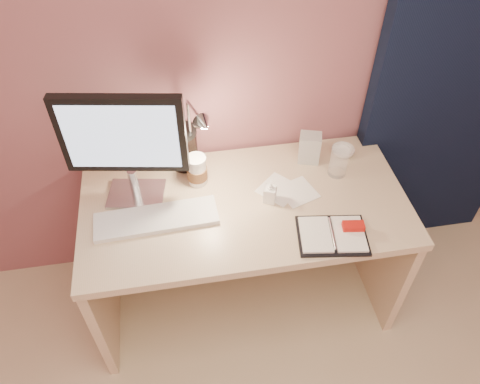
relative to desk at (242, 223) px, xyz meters
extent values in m
plane|color=#8C5159|center=(0.00, 0.30, 0.75)|extent=(3.50, 0.00, 3.50)
cube|color=black|center=(1.05, 0.24, 0.60)|extent=(0.85, 0.08, 2.20)
cube|color=beige|center=(0.00, -0.07, 0.21)|extent=(1.40, 0.70, 0.04)
cube|color=beige|center=(-0.68, -0.07, -0.16)|extent=(0.04, 0.66, 0.69)
cube|color=beige|center=(0.68, -0.07, -0.16)|extent=(0.04, 0.66, 0.69)
cube|color=beige|center=(0.00, 0.26, -0.10)|extent=(1.32, 0.03, 0.55)
cube|color=silver|center=(-0.46, 0.04, 0.23)|extent=(0.26, 0.21, 0.02)
cylinder|color=silver|center=(-0.46, 0.04, 0.31)|extent=(0.04, 0.04, 0.13)
cube|color=black|center=(-0.46, 0.04, 0.57)|extent=(0.49, 0.12, 0.35)
cube|color=#B1CDF0|center=(-0.45, 0.01, 0.57)|extent=(0.43, 0.08, 0.29)
cube|color=white|center=(-0.38, -0.11, 0.24)|extent=(0.51, 0.17, 0.02)
cube|color=black|center=(0.31, -0.32, 0.23)|extent=(0.30, 0.24, 0.01)
cube|color=white|center=(0.25, -0.31, 0.24)|extent=(0.15, 0.20, 0.01)
cube|color=white|center=(0.38, -0.32, 0.24)|extent=(0.15, 0.20, 0.01)
cube|color=red|center=(0.40, -0.30, 0.26)|extent=(0.09, 0.05, 0.02)
cube|color=white|center=(0.24, -0.05, 0.23)|extent=(0.19, 0.19, 0.00)
cube|color=white|center=(0.16, -0.02, 0.23)|extent=(0.22, 0.22, 0.00)
cylinder|color=white|center=(-0.19, 0.08, 0.29)|extent=(0.08, 0.08, 0.13)
cylinder|color=brown|center=(-0.19, 0.08, 0.28)|extent=(0.09, 0.09, 0.06)
cylinder|color=white|center=(-0.19, 0.08, 0.36)|extent=(0.09, 0.09, 0.01)
cylinder|color=white|center=(0.44, 0.04, 0.30)|extent=(0.08, 0.08, 0.14)
imported|color=white|center=(0.51, 0.16, 0.24)|extent=(0.12, 0.12, 0.03)
imported|color=white|center=(0.11, -0.08, 0.28)|extent=(0.07, 0.07, 0.11)
cylinder|color=black|center=(-0.23, 0.21, 0.32)|extent=(0.13, 0.13, 0.18)
cube|color=#B0B1AC|center=(0.34, 0.15, 0.30)|extent=(0.11, 0.10, 0.14)
cylinder|color=silver|center=(-0.20, 0.18, 0.23)|extent=(0.09, 0.09, 0.02)
cylinder|color=silver|center=(-0.20, 0.18, 0.41)|extent=(0.01, 0.01, 0.35)
cone|color=silver|center=(-0.25, 0.03, 0.58)|extent=(0.09, 0.08, 0.07)
camera|label=1|loc=(-0.25, -1.41, 1.70)|focal=35.00mm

